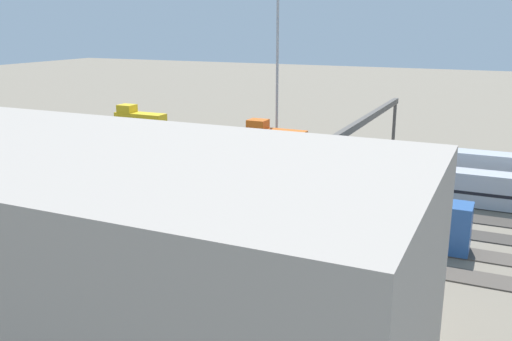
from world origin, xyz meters
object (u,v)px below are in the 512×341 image
at_px(train_on_track_0, 139,121).
at_px(signal_gantry, 359,128).
at_px(train_on_track_4, 329,172).
at_px(train_on_track_6, 58,161).
at_px(light_mast_0, 278,25).
at_px(train_on_track_1, 273,139).
at_px(train_on_track_7, 76,176).

height_order(train_on_track_0, signal_gantry, signal_gantry).
height_order(train_on_track_4, train_on_track_0, train_on_track_0).
xyz_separation_m(train_on_track_6, light_mast_0, (-18.54, -32.12, 17.76)).
height_order(train_on_track_1, light_mast_0, light_mast_0).
bearing_deg(train_on_track_0, train_on_track_1, 170.40).
bearing_deg(train_on_track_0, train_on_track_4, 155.29).
height_order(train_on_track_6, light_mast_0, light_mast_0).
relative_size(train_on_track_7, train_on_track_4, 1.27).
xyz_separation_m(train_on_track_7, train_on_track_0, (16.29, -35.00, 0.09)).
bearing_deg(train_on_track_1, train_on_track_0, -9.60).
xyz_separation_m(train_on_track_1, signal_gantry, (-17.49, 15.00, 5.64)).
height_order(train_on_track_6, signal_gantry, signal_gantry).
bearing_deg(train_on_track_4, signal_gantry, 180.00).
distance_m(train_on_track_4, light_mast_0, 32.72).
height_order(train_on_track_7, train_on_track_4, train_on_track_7).
bearing_deg(train_on_track_6, train_on_track_0, -73.98).
distance_m(train_on_track_7, train_on_track_0, 38.60).
height_order(train_on_track_1, train_on_track_0, same).
xyz_separation_m(train_on_track_1, train_on_track_0, (29.55, -5.00, 0.00)).
bearing_deg(train_on_track_7, signal_gantry, -154.00).
relative_size(train_on_track_6, signal_gantry, 1.05).
distance_m(train_on_track_7, train_on_track_6, 9.16).
bearing_deg(train_on_track_1, train_on_track_4, 132.85).
height_order(train_on_track_7, signal_gantry, signal_gantry).
relative_size(train_on_track_1, train_on_track_6, 0.21).
relative_size(train_on_track_0, signal_gantry, 0.22).
relative_size(train_on_track_7, train_on_track_0, 9.06).
height_order(train_on_track_1, train_on_track_6, train_on_track_1).
xyz_separation_m(train_on_track_7, light_mast_0, (-10.87, -37.12, 17.70)).
bearing_deg(train_on_track_6, train_on_track_1, -129.94).
xyz_separation_m(light_mast_0, signal_gantry, (-19.88, 22.12, -11.97)).
distance_m(train_on_track_6, train_on_track_0, 31.21).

